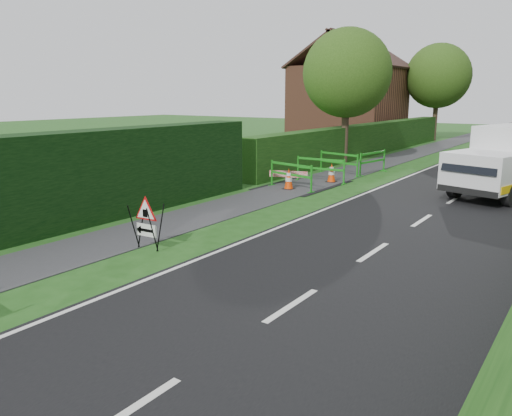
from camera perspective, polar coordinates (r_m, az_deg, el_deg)
The scene contains 15 objects.
ground at distance 9.21m, azimuth -12.91°, elevation -9.34°, with size 120.00×120.00×0.00m, color #1D4915.
footpath at distance 41.85m, azimuth 22.09°, elevation 7.16°, with size 2.00×90.00×0.02m, color #2D2D30.
hedge_west_far at distance 30.10m, azimuth 12.56°, elevation 5.94°, with size 1.00×24.00×1.80m, color #14380F.
house_west at distance 39.25m, azimuth 10.52°, elevation 11.80°, with size 7.50×7.40×7.88m.
tree_nw at distance 26.11m, azimuth 10.37°, elevation 14.90°, with size 4.40×4.40×6.70m.
tree_fw at distance 41.17m, azimuth 20.10°, elevation 13.98°, with size 4.80×4.80×7.24m.
triangle_sign at distance 11.38m, azimuth -12.58°, elevation -1.22°, with size 0.76×0.76×1.04m.
works_van at distance 19.32m, azimuth 27.04°, elevation 4.98°, with size 3.34×5.57×2.39m.
traffic_cone_3 at distance 18.50m, azimuth 3.76°, elevation 3.33°, with size 0.38×0.38×0.79m.
traffic_cone_4 at distance 20.20m, azimuth 8.63°, elevation 4.01°, with size 0.38×0.38×0.79m.
ped_barrier_0 at distance 18.50m, azimuth 4.01°, elevation 4.07°, with size 2.09×0.78×1.00m.
ped_barrier_1 at distance 20.14m, azimuth 7.38°, elevation 4.71°, with size 2.08×0.49×1.00m.
ped_barrier_2 at distance 22.12m, azimuth 9.45°, elevation 5.36°, with size 2.09×0.81×1.00m.
ped_barrier_3 at distance 22.82m, azimuth 13.20°, elevation 5.42°, with size 0.66×2.09×1.00m.
redwhite_plank at distance 19.36m, azimuth 3.70°, elevation 2.58°, with size 1.50×0.04×0.25m, color red.
Camera 1 is at (6.43, -5.64, 3.41)m, focal length 35.00 mm.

